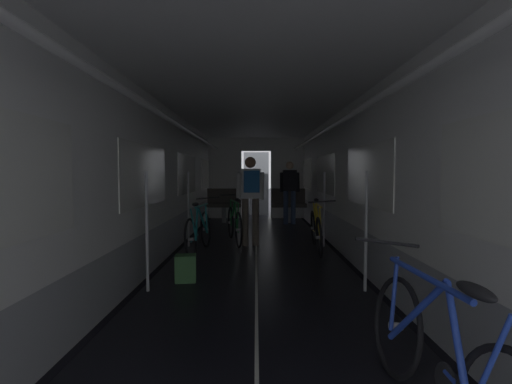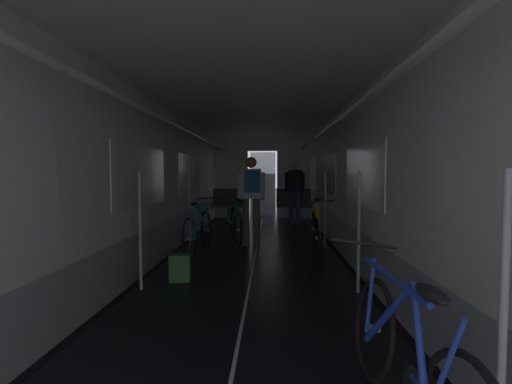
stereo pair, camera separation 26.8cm
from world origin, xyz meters
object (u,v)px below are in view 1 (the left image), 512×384
(bicycle_yellow, at_px, (316,229))
(person_cyclist_aisle, at_px, (250,192))
(bicycle_blue, at_px, (437,357))
(bench_seat_far_right, at_px, (288,202))
(person_standing_near_bench, at_px, (289,188))
(bicycle_teal, at_px, (199,231))
(backpack_on_floor, at_px, (185,268))
(bench_seat_far_left, at_px, (224,202))
(bicycle_green_in_aisle, at_px, (234,224))

(bicycle_yellow, xyz_separation_m, person_cyclist_aisle, (-1.17, 0.49, 0.63))
(bicycle_yellow, xyz_separation_m, bicycle_blue, (-0.08, -4.46, -0.00))
(bench_seat_far_right, relative_size, person_standing_near_bench, 0.58)
(bicycle_teal, xyz_separation_m, person_standing_near_bench, (1.88, 3.59, 0.59))
(bicycle_teal, bearing_deg, backpack_on_floor, -87.02)
(bicycle_teal, bearing_deg, person_standing_near_bench, 62.27)
(bicycle_yellow, bearing_deg, backpack_on_floor, -137.22)
(bench_seat_far_left, distance_m, bicycle_green_in_aisle, 3.07)
(bench_seat_far_left, bearing_deg, bicycle_teal, -91.19)
(bench_seat_far_right, bearing_deg, person_standing_near_bench, -89.59)
(bench_seat_far_left, xyz_separation_m, person_cyclist_aisle, (0.79, -3.29, 0.45))
(bicycle_yellow, relative_size, bicycle_blue, 1.00)
(bench_seat_far_left, height_order, bench_seat_far_right, same)
(bench_seat_far_right, distance_m, person_cyclist_aisle, 3.47)
(bicycle_yellow, distance_m, bicycle_blue, 4.46)
(bicycle_teal, height_order, bicycle_green_in_aisle, bicycle_teal)
(bicycle_yellow, bearing_deg, bench_seat_far_left, 117.38)
(bicycle_yellow, height_order, person_cyclist_aisle, person_cyclist_aisle)
(bench_seat_far_right, bearing_deg, backpack_on_floor, -107.81)
(bench_seat_far_left, height_order, backpack_on_floor, bench_seat_far_left)
(bicycle_blue, bearing_deg, bicycle_teal, 114.63)
(bicycle_blue, xyz_separation_m, person_cyclist_aisle, (-1.09, 4.95, 0.63))
(bench_seat_far_left, xyz_separation_m, bicycle_green_in_aisle, (0.47, -3.03, -0.18))
(bench_seat_far_left, relative_size, bicycle_blue, 0.58)
(bicycle_teal, bearing_deg, bicycle_blue, -65.37)
(person_cyclist_aisle, height_order, backpack_on_floor, person_cyclist_aisle)
(bicycle_teal, relative_size, bicycle_green_in_aisle, 1.02)
(person_cyclist_aisle, bearing_deg, bench_seat_far_left, 103.54)
(bicycle_blue, distance_m, bicycle_teal, 4.71)
(backpack_on_floor, bearing_deg, person_standing_near_bench, 70.97)
(bicycle_teal, xyz_separation_m, person_cyclist_aisle, (0.88, 0.67, 0.63))
(person_cyclist_aisle, bearing_deg, bench_seat_far_right, 73.01)
(bicycle_green_in_aisle, bearing_deg, bicycle_teal, -120.61)
(bicycle_teal, bearing_deg, person_cyclist_aisle, 37.35)
(person_standing_near_bench, bearing_deg, bicycle_green_in_aisle, -116.67)
(bench_seat_far_left, xyz_separation_m, backpack_on_floor, (0.00, -5.60, -0.40))
(bicycle_blue, relative_size, bicycle_green_in_aisle, 1.02)
(bench_seat_far_left, bearing_deg, bicycle_blue, -77.15)
(bicycle_green_in_aisle, relative_size, backpack_on_floor, 4.88)
(bicycle_blue, relative_size, person_cyclist_aisle, 1.01)
(bicycle_blue, bearing_deg, bicycle_green_in_aisle, 105.11)
(person_cyclist_aisle, bearing_deg, bicycle_blue, -77.61)
(bicycle_blue, bearing_deg, person_standing_near_bench, 90.57)
(bicycle_green_in_aisle, relative_size, person_standing_near_bench, 0.99)
(bench_seat_far_left, relative_size, backpack_on_floor, 2.89)
(backpack_on_floor, bearing_deg, person_cyclist_aisle, 71.03)
(bicycle_teal, relative_size, backpack_on_floor, 4.98)
(person_cyclist_aisle, relative_size, person_standing_near_bench, 1.00)
(person_cyclist_aisle, relative_size, backpack_on_floor, 4.96)
(bicycle_blue, xyz_separation_m, backpack_on_floor, (-1.88, 2.65, -0.21))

